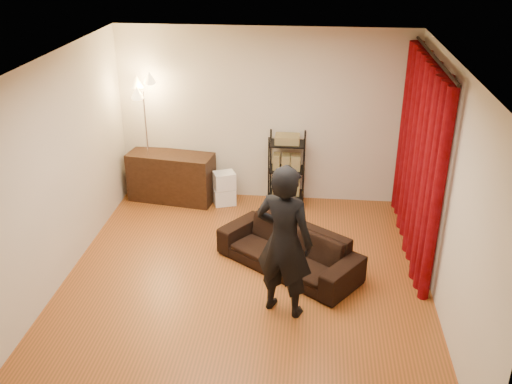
# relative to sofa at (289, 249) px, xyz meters

# --- Properties ---
(floor) EXTENTS (5.00, 5.00, 0.00)m
(floor) POSITION_rel_sofa_xyz_m (-0.51, -0.39, -0.27)
(floor) COLOR #9A4B1E
(floor) RESTS_ON ground
(ceiling) EXTENTS (5.00, 5.00, 0.00)m
(ceiling) POSITION_rel_sofa_xyz_m (-0.51, -0.39, 2.43)
(ceiling) COLOR white
(ceiling) RESTS_ON ground
(wall_back) EXTENTS (5.00, 0.00, 5.00)m
(wall_back) POSITION_rel_sofa_xyz_m (-0.51, 2.11, 1.08)
(wall_back) COLOR beige
(wall_back) RESTS_ON ground
(wall_front) EXTENTS (5.00, 0.00, 5.00)m
(wall_front) POSITION_rel_sofa_xyz_m (-0.51, -2.89, 1.08)
(wall_front) COLOR beige
(wall_front) RESTS_ON ground
(wall_left) EXTENTS (0.00, 5.00, 5.00)m
(wall_left) POSITION_rel_sofa_xyz_m (-2.76, -0.39, 1.08)
(wall_left) COLOR beige
(wall_left) RESTS_ON ground
(wall_right) EXTENTS (0.00, 5.00, 5.00)m
(wall_right) POSITION_rel_sofa_xyz_m (1.74, -0.39, 1.08)
(wall_right) COLOR beige
(wall_right) RESTS_ON ground
(curtain_rod) EXTENTS (0.04, 2.65, 0.04)m
(curtain_rod) POSITION_rel_sofa_xyz_m (1.64, 0.74, 2.31)
(curtain_rod) COLOR black
(curtain_rod) RESTS_ON wall_right
(curtain) EXTENTS (0.22, 2.65, 2.55)m
(curtain) POSITION_rel_sofa_xyz_m (1.62, 0.74, 1.00)
(curtain) COLOR #62060C
(curtain) RESTS_ON ground
(sofa) EXTENTS (1.95, 1.68, 0.55)m
(sofa) POSITION_rel_sofa_xyz_m (0.00, 0.00, 0.00)
(sofa) COLOR black
(sofa) RESTS_ON ground
(person) EXTENTS (0.76, 0.63, 1.79)m
(person) POSITION_rel_sofa_xyz_m (-0.02, -0.89, 0.62)
(person) COLOR black
(person) RESTS_ON ground
(media_cabinet) EXTENTS (1.39, 0.69, 0.78)m
(media_cabinet) POSITION_rel_sofa_xyz_m (-1.95, 1.84, 0.12)
(media_cabinet) COLOR black
(media_cabinet) RESTS_ON ground
(storage_boxes) EXTENTS (0.40, 0.36, 0.54)m
(storage_boxes) POSITION_rel_sofa_xyz_m (-1.10, 1.74, -0.00)
(storage_boxes) COLOR silver
(storage_boxes) RESTS_ON ground
(wire_shelf) EXTENTS (0.59, 0.47, 1.16)m
(wire_shelf) POSITION_rel_sofa_xyz_m (-0.14, 1.89, 0.31)
(wire_shelf) COLOR black
(wire_shelf) RESTS_ON ground
(floor_lamp) EXTENTS (0.43, 0.43, 1.99)m
(floor_lamp) POSITION_rel_sofa_xyz_m (-2.29, 1.81, 0.72)
(floor_lamp) COLOR silver
(floor_lamp) RESTS_ON ground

